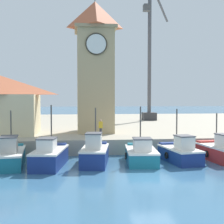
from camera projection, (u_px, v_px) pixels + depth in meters
name	position (u px, v px, depth m)	size (l,w,h in m)	color
ground_plane	(153.00, 179.00, 18.22)	(300.00, 300.00, 0.00)	#386689
quay_wharf	(106.00, 126.00, 45.90)	(120.00, 40.00, 1.28)	#A89E89
fishing_boat_left_outer	(10.00, 156.00, 21.76)	(2.30, 5.13, 3.86)	#196B7F
fishing_boat_left_inner	(50.00, 156.00, 21.52)	(2.52, 4.73, 4.27)	navy
fishing_boat_mid_left	(95.00, 153.00, 22.21)	(2.42, 4.40, 4.04)	navy
fishing_boat_center	(141.00, 154.00, 22.83)	(2.57, 4.64, 4.11)	#196B7F
fishing_boat_mid_right	(180.00, 153.00, 23.13)	(2.40, 4.40, 3.93)	navy
fishing_boat_right_inner	(221.00, 151.00, 23.66)	(2.50, 4.56, 3.60)	#AD2823
clock_tower	(95.00, 64.00, 31.20)	(4.05, 4.05, 14.67)	tan
port_crane_near	(150.00, 67.00, 48.27)	(6.30, 8.95, 21.51)	#353539
dock_worker_near_tower	(101.00, 128.00, 27.15)	(0.34, 0.22, 1.62)	#33333D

